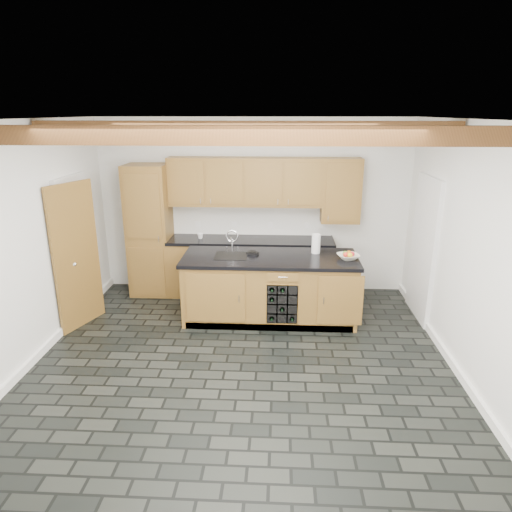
% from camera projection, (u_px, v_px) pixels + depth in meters
% --- Properties ---
extents(ground, '(5.00, 5.00, 0.00)m').
position_uv_depth(ground, '(242.00, 363.00, 5.46)').
color(ground, black).
rests_on(ground, ground).
extents(room_shell, '(5.01, 5.00, 5.00)m').
position_uv_depth(room_shell, '(237.00, 228.00, 5.51)').
color(room_shell, white).
rests_on(room_shell, ground).
extents(back_cabinetry, '(3.65, 0.62, 2.20)m').
position_uv_depth(back_cabinetry, '(229.00, 235.00, 7.31)').
color(back_cabinetry, brown).
rests_on(back_cabinetry, ground).
extents(island, '(2.48, 0.96, 0.93)m').
position_uv_depth(island, '(270.00, 288.00, 6.53)').
color(island, brown).
rests_on(island, ground).
extents(faucet, '(0.45, 0.40, 0.34)m').
position_uv_depth(faucet, '(231.00, 253.00, 6.45)').
color(faucet, black).
rests_on(faucet, island).
extents(kitchen_scale, '(0.18, 0.14, 0.05)m').
position_uv_depth(kitchen_scale, '(253.00, 253.00, 6.49)').
color(kitchen_scale, black).
rests_on(kitchen_scale, island).
extents(fruit_bowl, '(0.36, 0.36, 0.07)m').
position_uv_depth(fruit_bowl, '(348.00, 257.00, 6.28)').
color(fruit_bowl, beige).
rests_on(fruit_bowl, island).
extents(fruit_cluster, '(0.16, 0.17, 0.07)m').
position_uv_depth(fruit_cluster, '(348.00, 254.00, 6.27)').
color(fruit_cluster, red).
rests_on(fruit_cluster, fruit_bowl).
extents(paper_towel, '(0.12, 0.12, 0.28)m').
position_uv_depth(paper_towel, '(316.00, 244.00, 6.53)').
color(paper_towel, white).
rests_on(paper_towel, island).
extents(mug, '(0.12, 0.12, 0.09)m').
position_uv_depth(mug, '(200.00, 236.00, 7.30)').
color(mug, white).
rests_on(mug, back_cabinetry).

